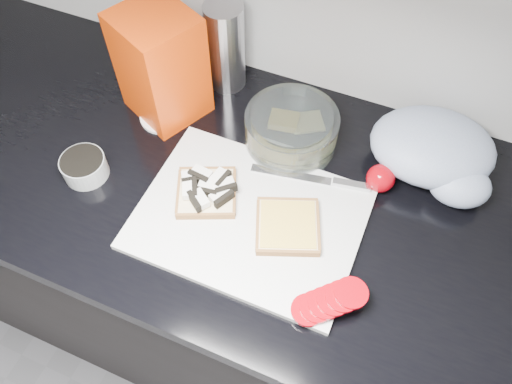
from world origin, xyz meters
TOP-DOWN VIEW (x-y plane):
  - base_cabinet at (0.00, 1.20)m, footprint 3.50×0.60m
  - countertop at (0.00, 1.20)m, footprint 3.50×0.64m
  - cutting_board at (0.04, 1.12)m, footprint 0.40×0.30m
  - bread_left at (-0.06, 1.14)m, footprint 0.15×0.15m
  - bread_right at (0.11, 1.13)m, footprint 0.15×0.15m
  - tomato_slices at (0.22, 1.02)m, footprint 0.12×0.11m
  - knife at (0.14, 1.25)m, footprint 0.23×0.06m
  - seed_tub at (-0.30, 1.10)m, footprint 0.09×0.09m
  - tub_lid at (-0.23, 1.29)m, footprint 0.13×0.13m
  - glass_bowl at (0.04, 1.32)m, footprint 0.18×0.18m
  - bread_bag at (-0.24, 1.32)m, footprint 0.19×0.18m
  - steel_canister at (-0.15, 1.43)m, footprint 0.08×0.08m
  - grocery_bag at (0.31, 1.37)m, footprint 0.26×0.22m
  - whole_tomatoes at (0.23, 1.29)m, footprint 0.05×0.05m

SIDE VIEW (x-z plane):
  - base_cabinet at x=0.00m, z-range 0.00..0.86m
  - countertop at x=0.00m, z-range 0.86..0.90m
  - tub_lid at x=-0.23m, z-range 0.90..0.91m
  - cutting_board at x=0.04m, z-range 0.90..0.91m
  - knife at x=0.14m, z-range 0.91..0.92m
  - bread_right at x=0.11m, z-range 0.91..0.93m
  - bread_left at x=-0.06m, z-range 0.91..0.94m
  - seed_tub at x=-0.30m, z-range 0.90..0.95m
  - tomato_slices at x=0.22m, z-range 0.91..0.94m
  - whole_tomatoes at x=0.23m, z-range 0.90..0.95m
  - glass_bowl at x=0.04m, z-range 0.90..0.98m
  - grocery_bag at x=0.31m, z-range 0.90..1.00m
  - steel_canister at x=-0.15m, z-range 0.90..1.09m
  - bread_bag at x=-0.24m, z-range 0.90..1.13m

